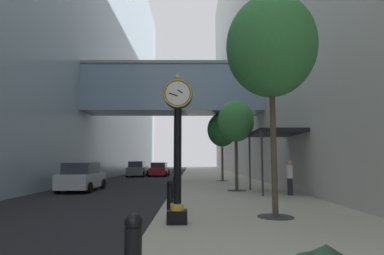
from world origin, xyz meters
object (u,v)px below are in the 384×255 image
bollard_third (171,194)px  car_grey_near (139,169)px  street_tree_near (272,47)px  car_red_far (161,169)px  car_silver_mid (83,177)px  street_tree_mid_near (237,122)px  bollard_fourth (177,186)px  street_tree_mid_far (223,130)px  street_clock (179,140)px  pedestrian_walking (291,176)px  bollard_nearest (134,252)px

bollard_third → car_grey_near: size_ratio=0.23×
street_tree_near → car_red_far: 27.50m
car_silver_mid → street_tree_mid_near: bearing=-7.1°
car_red_far → street_tree_near: bearing=-76.4°
bollard_fourth → car_silver_mid: car_silver_mid is taller
street_tree_mid_near → car_silver_mid: street_tree_mid_near is taller
bollard_third → street_tree_mid_far: bearing=77.4°
street_clock → pedestrian_walking: (5.28, 6.72, -1.36)m
street_tree_mid_far → car_silver_mid: street_tree_mid_far is taller
street_tree_mid_near → car_grey_near: 19.83m
street_clock → street_tree_near: 4.37m
street_tree_near → street_clock: bearing=-162.7°
street_tree_mid_far → bollard_fourth: bearing=-106.1°
bollard_fourth → car_grey_near: car_grey_near is taller
bollard_fourth → pedestrian_walking: bearing=11.4°
bollard_fourth → car_grey_near: bearing=104.7°
street_clock → bollard_third: street_clock is taller
street_tree_near → car_grey_near: (-8.80, 25.55, -4.68)m
bollard_third → car_red_far: car_red_far is taller
bollard_nearest → pedestrian_walking: size_ratio=0.59×
street_tree_near → car_silver_mid: bearing=135.1°
bollard_nearest → pedestrian_walking: 12.55m
pedestrian_walking → car_grey_near: 22.66m
car_grey_near → bollard_third: bearing=-77.3°
street_tree_near → street_tree_mid_near: street_tree_near is taller
bollard_third → car_grey_near: car_grey_near is taller
pedestrian_walking → car_silver_mid: size_ratio=0.43×
street_tree_mid_far → car_red_far: 12.53m
bollard_fourth → street_tree_near: bearing=-54.6°
street_tree_near → car_silver_mid: 13.90m
bollard_fourth → car_silver_mid: bearing=142.5°
pedestrian_walking → car_silver_mid: bearing=163.5°
street_tree_mid_far → pedestrian_walking: street_tree_mid_far is taller
bollard_fourth → street_tree_mid_far: (3.32, 11.50, 3.73)m
street_tree_mid_near → pedestrian_walking: 4.44m
street_clock → car_grey_near: street_clock is taller
street_tree_mid_far → car_grey_near: street_tree_mid_far is taller
bollard_third → car_grey_near: 24.85m
street_tree_near → car_grey_near: size_ratio=1.57×
bollard_nearest → street_tree_mid_far: (3.32, 21.57, 3.73)m
street_clock → car_silver_mid: (-6.31, 10.16, -1.60)m
bollard_fourth → street_clock: bearing=-86.3°
street_tree_mid_far → car_silver_mid: size_ratio=1.39×
pedestrian_walking → car_silver_mid: (-11.59, 3.44, -0.24)m
car_grey_near → car_silver_mid: 16.32m
bollard_third → pedestrian_walking: bearing=38.6°
bollard_fourth → car_silver_mid: size_ratio=0.25×
street_tree_mid_near → street_tree_mid_far: size_ratio=0.91×
bollard_fourth → street_tree_mid_near: street_tree_mid_near is taller
bollard_nearest → street_tree_near: 7.97m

